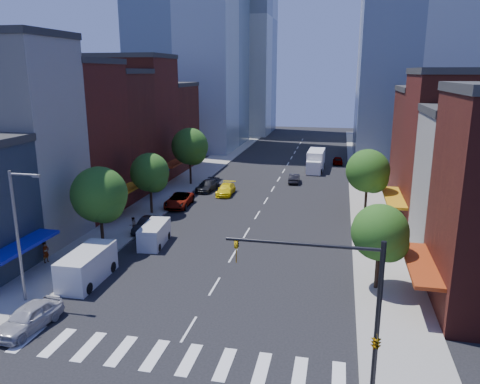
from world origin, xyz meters
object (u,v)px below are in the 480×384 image
object	(u,v)px
cargo_van_near	(86,267)
traffic_car_oncoming	(294,178)
taxi	(226,189)
pedestrian_far	(133,225)
parked_car_front	(29,317)
cargo_van_far	(154,235)
traffic_car_far	(338,160)
box_truck	(316,161)
parked_car_second	(148,225)
parked_car_rear	(207,186)
parked_car_third	(179,200)
pedestrian_near	(46,252)

from	to	relation	value
cargo_van_near	traffic_car_oncoming	xyz separation A→B (m)	(11.91, 35.51, -0.53)
taxi	pedestrian_far	distance (m)	17.25
parked_car_front	pedestrian_far	xyz separation A→B (m)	(-1.15, 17.38, 0.14)
cargo_van_far	traffic_car_far	xyz separation A→B (m)	(15.85, 42.37, -0.29)
taxi	pedestrian_far	size ratio (longest dim) A/B	3.01
box_truck	traffic_car_oncoming	bearing A→B (deg)	-103.28
parked_car_second	taxi	size ratio (longest dim) A/B	0.91
parked_car_rear	parked_car_front	bearing A→B (deg)	-84.84
parked_car_front	parked_car_second	xyz separation A→B (m)	(0.00, 18.29, -0.08)
cargo_van_far	taxi	distance (m)	18.88
parked_car_third	cargo_van_far	bearing A→B (deg)	-84.36
cargo_van_far	taxi	world-z (taller)	cargo_van_far
cargo_van_far	traffic_car_oncoming	bearing A→B (deg)	64.34
pedestrian_near	pedestrian_far	size ratio (longest dim) A/B	1.11
parked_car_second	pedestrian_far	world-z (taller)	pedestrian_far
parked_car_rear	cargo_van_far	bearing A→B (deg)	-80.76
parked_car_front	traffic_car_far	world-z (taller)	parked_car_front
parked_car_second	cargo_van_far	bearing A→B (deg)	-54.31
cargo_van_near	pedestrian_near	distance (m)	5.54
parked_car_front	taxi	xyz separation A→B (m)	(4.03, 33.83, -0.10)
cargo_van_far	parked_car_front	bearing A→B (deg)	-102.86
taxi	parked_car_rear	bearing A→B (deg)	152.34
parked_car_third	parked_car_front	bearing A→B (deg)	-93.29
parked_car_rear	box_truck	size ratio (longest dim) A/B	0.60
parked_car_third	traffic_car_far	size ratio (longest dim) A/B	1.37
cargo_van_near	pedestrian_far	bearing A→B (deg)	94.69
box_truck	pedestrian_far	bearing A→B (deg)	-112.68
cargo_van_near	traffic_car_far	distance (m)	53.72
cargo_van_far	pedestrian_far	distance (m)	3.85
box_truck	parked_car_rear	bearing A→B (deg)	-127.44
traffic_car_oncoming	pedestrian_far	xyz separation A→B (m)	(-13.06, -24.89, 0.28)
parked_car_second	parked_car_rear	size ratio (longest dim) A/B	0.90
traffic_car_oncoming	pedestrian_near	bearing A→B (deg)	61.41
taxi	box_truck	xyz separation A→B (m)	(10.35, 17.55, 0.83)
parked_car_front	pedestrian_far	world-z (taller)	pedestrian_far
traffic_car_far	box_truck	distance (m)	7.00
pedestrian_far	box_truck	bearing A→B (deg)	-170.56
parked_car_second	pedestrian_near	distance (m)	10.44
cargo_van_near	traffic_car_far	bearing A→B (deg)	69.17
cargo_van_near	pedestrian_far	world-z (taller)	cargo_van_near
parked_car_third	taxi	world-z (taller)	parked_car_third
parked_car_rear	pedestrian_near	xyz separation A→B (m)	(-6.18, -26.12, 0.32)
traffic_car_far	pedestrian_far	world-z (taller)	pedestrian_far
taxi	pedestrian_near	size ratio (longest dim) A/B	2.71
traffic_car_far	parked_car_front	bearing A→B (deg)	71.61
cargo_van_near	cargo_van_far	bearing A→B (deg)	75.39
cargo_van_far	pedestrian_near	distance (m)	9.13
traffic_car_oncoming	pedestrian_near	xyz separation A→B (m)	(-16.91, -33.13, 0.36)
traffic_car_oncoming	pedestrian_far	size ratio (longest dim) A/B	2.53
box_truck	pedestrian_far	distance (m)	37.39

